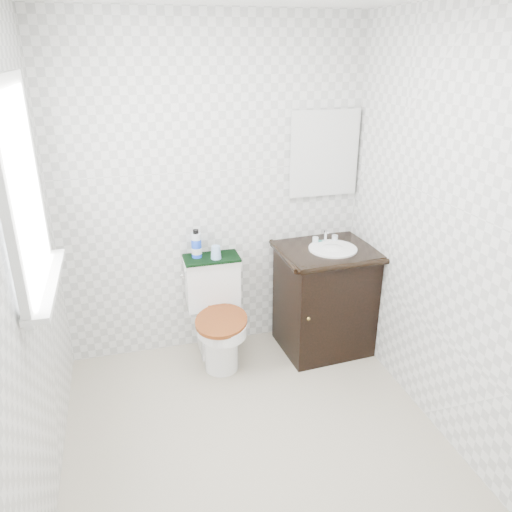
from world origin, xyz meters
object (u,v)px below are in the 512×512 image
trash_bin (214,329)px  cup (216,252)px  vanity (325,296)px  toilet (216,318)px  mouthwash_bottle (196,245)px

trash_bin → cup: (0.03, -0.05, 0.65)m
vanity → trash_bin: 0.88m
toilet → vanity: bearing=-4.7°
toilet → mouthwash_bottle: size_ratio=3.62×
toilet → trash_bin: (-0.00, 0.13, -0.17)m
cup → mouthwash_bottle: bearing=154.0°
trash_bin → vanity: bearing=-13.5°
trash_bin → mouthwash_bottle: bearing=171.4°
vanity → cup: vanity is taller
toilet → mouthwash_bottle: (-0.10, 0.14, 0.53)m
toilet → trash_bin: size_ratio=2.35×
trash_bin → toilet: bearing=-90.0°
toilet → trash_bin: toilet is taller
vanity → mouthwash_bottle: size_ratio=4.43×
trash_bin → cup: cup is taller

